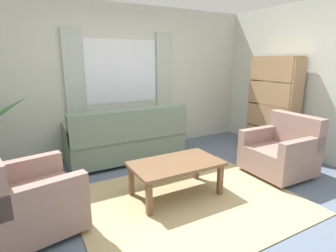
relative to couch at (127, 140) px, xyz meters
The scene contains 10 objects.
ground_plane 1.67m from the couch, 84.01° to the right, with size 6.24×6.24×0.00m, color slate.
wall_back 1.14m from the couch, 75.00° to the left, with size 5.32×0.12×2.60m, color beige.
wall_right 3.39m from the couch, 29.84° to the right, with size 0.12×4.40×2.60m, color beige.
window_with_curtains 1.23m from the couch, 72.85° to the left, with size 1.98×0.07×1.40m.
area_rug 1.67m from the couch, 84.01° to the right, with size 2.54×2.07×0.01m, color tan.
couch is the anchor object (origin of this frame).
armchair_left 2.03m from the couch, 138.62° to the right, with size 0.96×0.98×0.88m.
armchair_right 2.41m from the couch, 41.81° to the right, with size 0.83×0.85×0.88m.
coffee_table 1.42m from the couch, 85.44° to the right, with size 1.10×0.64×0.44m.
bookshelf 2.69m from the couch, 17.82° to the right, with size 0.30×0.94×1.72m.
Camera 1 is at (-1.62, -2.40, 1.66)m, focal length 28.38 mm.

